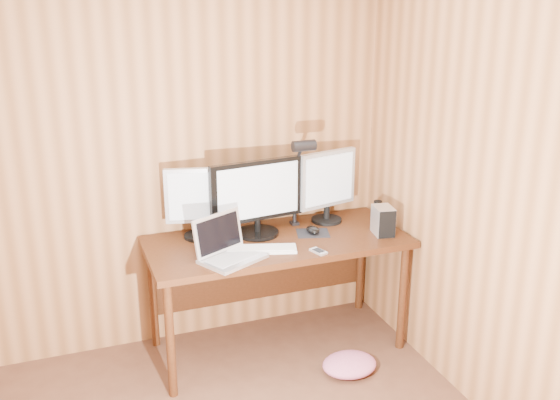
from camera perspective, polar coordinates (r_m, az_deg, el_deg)
room_shell at (r=1.98m, az=-9.53°, el=-10.08°), size 4.00×4.00×4.00m
desk at (r=3.96m, az=-0.62°, el=-4.87°), size 1.60×0.70×0.75m
monitor_center at (r=3.84m, az=-2.09°, el=0.33°), size 0.61×0.27×0.48m
monitor_left at (r=3.83m, az=-7.55°, el=-0.07°), size 0.39×0.19×0.44m
monitor_right at (r=4.08m, az=4.36°, el=1.47°), size 0.42×0.20×0.48m
laptop at (r=3.57m, az=-4.90°, el=-4.40°), size 0.43×0.39×0.25m
keyboard at (r=3.68m, az=-1.79°, el=-4.50°), size 0.44×0.24×0.02m
mousepad at (r=3.94m, az=3.02°, el=-3.04°), size 0.24×0.22×0.00m
mouse at (r=3.94m, az=3.02°, el=-2.74°), size 0.10×0.13×0.04m
hard_drive at (r=3.95m, az=9.41°, el=-1.88°), size 0.14×0.18×0.18m
phone at (r=3.66m, az=3.53°, el=-4.71°), size 0.08×0.12×0.01m
speaker at (r=4.21m, az=8.90°, el=-0.91°), size 0.05×0.05×0.13m
desk_lamp at (r=3.90m, az=1.80°, el=2.78°), size 0.15×0.21×0.63m
fabric_pile at (r=3.92m, az=6.36°, el=-14.73°), size 0.36×0.30×0.11m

